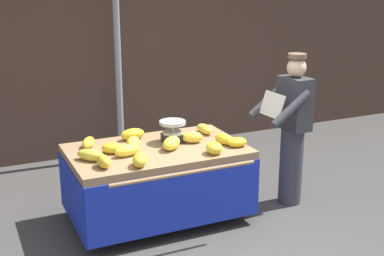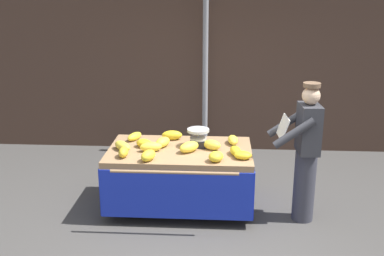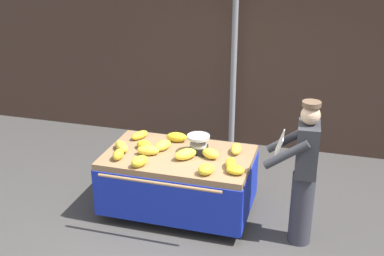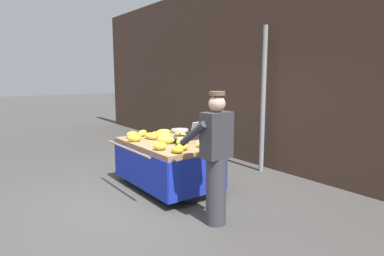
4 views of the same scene
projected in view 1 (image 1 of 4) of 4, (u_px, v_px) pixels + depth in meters
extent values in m
plane|color=#423F3D|center=(219.00, 240.00, 5.16)|extent=(60.00, 60.00, 0.00)
cube|color=#473328|center=(117.00, 11.00, 7.33)|extent=(16.00, 0.24, 4.05)
cylinder|color=gray|center=(118.00, 58.00, 7.11)|extent=(0.09, 0.09, 2.85)
cube|color=#93704C|center=(157.00, 152.00, 5.40)|extent=(1.80, 1.09, 0.08)
cylinder|color=black|center=(81.00, 203.00, 5.19)|extent=(0.05, 0.69, 0.69)
cylinder|color=#B7B7BC|center=(78.00, 203.00, 5.18)|extent=(0.01, 0.12, 0.12)
cylinder|color=black|center=(226.00, 177.00, 5.85)|extent=(0.05, 0.69, 0.69)
cylinder|color=#B7B7BC|center=(228.00, 177.00, 5.86)|extent=(0.01, 0.12, 0.12)
cylinder|color=#4C4742|center=(143.00, 173.00, 5.92)|extent=(0.05, 0.05, 0.73)
cube|color=#192DB2|center=(178.00, 202.00, 5.02)|extent=(1.80, 0.02, 0.60)
cube|color=#192DB2|center=(140.00, 165.00, 5.97)|extent=(1.80, 0.02, 0.60)
cube|color=#192DB2|center=(72.00, 197.00, 5.13)|extent=(0.02, 1.09, 0.60)
cube|color=#192DB2|center=(232.00, 169.00, 5.85)|extent=(0.02, 1.09, 0.60)
cylinder|color=#93704C|center=(185.00, 173.00, 4.76)|extent=(1.44, 0.04, 0.04)
cube|color=black|center=(173.00, 138.00, 5.56)|extent=(0.20, 0.20, 0.09)
cylinder|color=#B7B7BC|center=(173.00, 129.00, 5.53)|extent=(0.02, 0.02, 0.11)
cylinder|color=#B7B7BC|center=(173.00, 122.00, 5.51)|extent=(0.28, 0.28, 0.04)
cylinder|color=#B7B7BC|center=(173.00, 132.00, 5.54)|extent=(0.21, 0.21, 0.03)
ellipsoid|color=yellow|center=(91.00, 155.00, 5.01)|extent=(0.30, 0.31, 0.11)
ellipsoid|color=yellow|center=(88.00, 142.00, 5.40)|extent=(0.22, 0.29, 0.10)
ellipsoid|color=yellow|center=(127.00, 150.00, 5.13)|extent=(0.30, 0.18, 0.12)
ellipsoid|color=yellow|center=(192.00, 137.00, 5.53)|extent=(0.27, 0.23, 0.12)
ellipsoid|color=gold|center=(112.00, 148.00, 5.22)|extent=(0.27, 0.24, 0.11)
ellipsoid|color=gold|center=(224.00, 139.00, 5.50)|extent=(0.17, 0.27, 0.11)
ellipsoid|color=yellow|center=(214.00, 148.00, 5.20)|extent=(0.23, 0.25, 0.12)
ellipsoid|color=gold|center=(237.00, 142.00, 5.41)|extent=(0.22, 0.17, 0.10)
ellipsoid|color=yellow|center=(133.00, 143.00, 5.35)|extent=(0.23, 0.29, 0.12)
ellipsoid|color=gold|center=(133.00, 134.00, 5.63)|extent=(0.28, 0.17, 0.13)
ellipsoid|color=yellow|center=(204.00, 129.00, 5.85)|extent=(0.15, 0.28, 0.11)
ellipsoid|color=yellow|center=(140.00, 160.00, 4.86)|extent=(0.22, 0.27, 0.13)
ellipsoid|color=gold|center=(103.00, 161.00, 4.83)|extent=(0.12, 0.22, 0.12)
ellipsoid|color=yellow|center=(171.00, 143.00, 5.33)|extent=(0.31, 0.32, 0.13)
cylinder|color=#383842|center=(291.00, 166.00, 5.91)|extent=(0.26, 0.26, 0.88)
cube|color=#333338|center=(295.00, 103.00, 5.71)|extent=(0.25, 0.39, 0.58)
sphere|color=#DBB28E|center=(297.00, 68.00, 5.59)|extent=(0.21, 0.21, 0.21)
cylinder|color=brown|center=(297.00, 56.00, 5.56)|extent=(0.20, 0.20, 0.05)
cylinder|color=#333338|center=(291.00, 109.00, 5.43)|extent=(0.48, 0.12, 0.37)
cylinder|color=#333338|center=(267.00, 101.00, 5.78)|extent=(0.48, 0.12, 0.37)
cube|color=silver|center=(272.00, 105.00, 5.56)|extent=(0.11, 0.34, 0.25)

